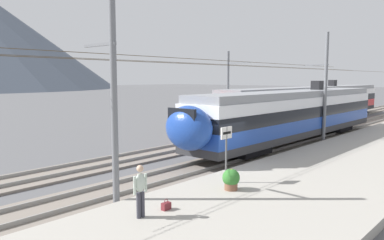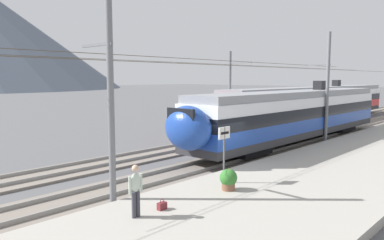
{
  "view_description": "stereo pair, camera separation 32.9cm",
  "coord_description": "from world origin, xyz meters",
  "px_view_note": "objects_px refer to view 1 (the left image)",
  "views": [
    {
      "loc": [
        -14.93,
        -11.36,
        4.74
      ],
      "look_at": [
        0.63,
        2.78,
        2.37
      ],
      "focal_mm": 34.75,
      "sensor_mm": 36.0,
      "label": 1
    },
    {
      "loc": [
        -14.71,
        -11.6,
        4.74
      ],
      "look_at": [
        0.63,
        2.78,
        2.37
      ],
      "focal_mm": 34.75,
      "sensor_mm": 36.0,
      "label": 2
    }
  ],
  "objects_px": {
    "catenary_mast_west": "(112,101)",
    "catenary_mast_mid": "(324,87)",
    "train_near_platform": "(293,114)",
    "catenary_mast_far_side": "(229,90)",
    "train_far_track": "(312,102)",
    "passenger_walking": "(140,188)",
    "handbag_beside_passenger": "(166,206)",
    "platform_sign": "(226,142)",
    "potted_plant_platform_edge": "(231,178)"
  },
  "relations": [
    {
      "from": "catenary_mast_west",
      "to": "catenary_mast_mid",
      "type": "distance_m",
      "value": 18.28
    },
    {
      "from": "train_near_platform",
      "to": "catenary_mast_far_side",
      "type": "xyz_separation_m",
      "value": [
        1.02,
        6.44,
        1.55
      ]
    },
    {
      "from": "train_near_platform",
      "to": "catenary_mast_far_side",
      "type": "height_order",
      "value": "catenary_mast_far_side"
    },
    {
      "from": "train_far_track",
      "to": "passenger_walking",
      "type": "xyz_separation_m",
      "value": [
        -30.34,
        -8.2,
        -0.92
      ]
    },
    {
      "from": "handbag_beside_passenger",
      "to": "catenary_mast_far_side",
      "type": "bearing_deg",
      "value": 30.59
    },
    {
      "from": "handbag_beside_passenger",
      "to": "platform_sign",
      "type": "bearing_deg",
      "value": 7.13
    },
    {
      "from": "catenary_mast_mid",
      "to": "potted_plant_platform_edge",
      "type": "relative_size",
      "value": 56.33
    },
    {
      "from": "passenger_walking",
      "to": "handbag_beside_passenger",
      "type": "height_order",
      "value": "passenger_walking"
    },
    {
      "from": "train_near_platform",
      "to": "platform_sign",
      "type": "bearing_deg",
      "value": -165.21
    },
    {
      "from": "catenary_mast_west",
      "to": "catenary_mast_mid",
      "type": "xyz_separation_m",
      "value": [
        18.28,
        -0.01,
        0.2
      ]
    },
    {
      "from": "catenary_mast_west",
      "to": "catenary_mast_far_side",
      "type": "xyz_separation_m",
      "value": [
        17.65,
        7.91,
        -0.17
      ]
    },
    {
      "from": "train_far_track",
      "to": "catenary_mast_mid",
      "type": "xyz_separation_m",
      "value": [
        -11.51,
        -6.06,
        1.9
      ]
    },
    {
      "from": "catenary_mast_far_side",
      "to": "handbag_beside_passenger",
      "type": "relative_size",
      "value": 126.54
    },
    {
      "from": "passenger_walking",
      "to": "train_far_track",
      "type": "bearing_deg",
      "value": 15.13
    },
    {
      "from": "catenary_mast_mid",
      "to": "potted_plant_platform_edge",
      "type": "height_order",
      "value": "catenary_mast_mid"
    },
    {
      "from": "catenary_mast_west",
      "to": "passenger_walking",
      "type": "xyz_separation_m",
      "value": [
        -0.55,
        -2.15,
        -2.62
      ]
    },
    {
      "from": "catenary_mast_mid",
      "to": "handbag_beside_passenger",
      "type": "relative_size",
      "value": 126.54
    },
    {
      "from": "passenger_walking",
      "to": "potted_plant_platform_edge",
      "type": "xyz_separation_m",
      "value": [
        4.29,
        -0.37,
        -0.49
      ]
    },
    {
      "from": "train_near_platform",
      "to": "catenary_mast_west",
      "type": "xyz_separation_m",
      "value": [
        -16.63,
        -1.47,
        1.71
      ]
    },
    {
      "from": "catenary_mast_mid",
      "to": "catenary_mast_far_side",
      "type": "distance_m",
      "value": 7.95
    },
    {
      "from": "train_near_platform",
      "to": "catenary_mast_far_side",
      "type": "relative_size",
      "value": 0.5
    },
    {
      "from": "catenary_mast_west",
      "to": "passenger_walking",
      "type": "distance_m",
      "value": 3.44
    },
    {
      "from": "train_far_track",
      "to": "potted_plant_platform_edge",
      "type": "bearing_deg",
      "value": -161.79
    },
    {
      "from": "train_near_platform",
      "to": "catenary_mast_mid",
      "type": "height_order",
      "value": "catenary_mast_mid"
    },
    {
      "from": "train_far_track",
      "to": "catenary_mast_west",
      "type": "relative_size",
      "value": 0.7
    },
    {
      "from": "catenary_mast_mid",
      "to": "catenary_mast_far_side",
      "type": "height_order",
      "value": "catenary_mast_mid"
    },
    {
      "from": "catenary_mast_west",
      "to": "handbag_beside_passenger",
      "type": "relative_size",
      "value": 126.54
    },
    {
      "from": "catenary_mast_far_side",
      "to": "platform_sign",
      "type": "height_order",
      "value": "catenary_mast_far_side"
    },
    {
      "from": "catenary_mast_west",
      "to": "catenary_mast_mid",
      "type": "height_order",
      "value": "catenary_mast_mid"
    },
    {
      "from": "train_far_track",
      "to": "passenger_walking",
      "type": "bearing_deg",
      "value": -164.87
    },
    {
      "from": "catenary_mast_far_side",
      "to": "passenger_walking",
      "type": "bearing_deg",
      "value": -151.06
    },
    {
      "from": "train_near_platform",
      "to": "potted_plant_platform_edge",
      "type": "bearing_deg",
      "value": -162.8
    },
    {
      "from": "train_near_platform",
      "to": "potted_plant_platform_edge",
      "type": "xyz_separation_m",
      "value": [
        -12.89,
        -3.99,
        -1.4
      ]
    },
    {
      "from": "train_near_platform",
      "to": "catenary_mast_west",
      "type": "relative_size",
      "value": 0.5
    },
    {
      "from": "passenger_walking",
      "to": "handbag_beside_passenger",
      "type": "relative_size",
      "value": 4.52
    },
    {
      "from": "train_near_platform",
      "to": "handbag_beside_passenger",
      "type": "xyz_separation_m",
      "value": [
        -16.15,
        -3.71,
        -1.72
      ]
    },
    {
      "from": "catenary_mast_west",
      "to": "catenary_mast_mid",
      "type": "bearing_deg",
      "value": -0.02
    },
    {
      "from": "catenary_mast_mid",
      "to": "platform_sign",
      "type": "relative_size",
      "value": 19.99
    },
    {
      "from": "catenary_mast_mid",
      "to": "passenger_walking",
      "type": "distance_m",
      "value": 19.16
    },
    {
      "from": "catenary_mast_mid",
      "to": "catenary_mast_far_side",
      "type": "relative_size",
      "value": 1.0
    },
    {
      "from": "train_near_platform",
      "to": "passenger_walking",
      "type": "distance_m",
      "value": 17.58
    },
    {
      "from": "catenary_mast_far_side",
      "to": "catenary_mast_west",
      "type": "bearing_deg",
      "value": -155.86
    },
    {
      "from": "train_far_track",
      "to": "passenger_walking",
      "type": "height_order",
      "value": "train_far_track"
    },
    {
      "from": "catenary_mast_mid",
      "to": "potted_plant_platform_edge",
      "type": "distance_m",
      "value": 15.12
    },
    {
      "from": "train_far_track",
      "to": "catenary_mast_mid",
      "type": "relative_size",
      "value": 0.7
    },
    {
      "from": "passenger_walking",
      "to": "catenary_mast_mid",
      "type": "bearing_deg",
      "value": 6.5
    },
    {
      "from": "passenger_walking",
      "to": "handbag_beside_passenger",
      "type": "distance_m",
      "value": 1.31
    },
    {
      "from": "catenary_mast_west",
      "to": "potted_plant_platform_edge",
      "type": "bearing_deg",
      "value": -33.96
    },
    {
      "from": "catenary_mast_far_side",
      "to": "catenary_mast_mid",
      "type": "bearing_deg",
      "value": -85.43
    },
    {
      "from": "catenary_mast_far_side",
      "to": "passenger_walking",
      "type": "distance_m",
      "value": 20.94
    }
  ]
}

